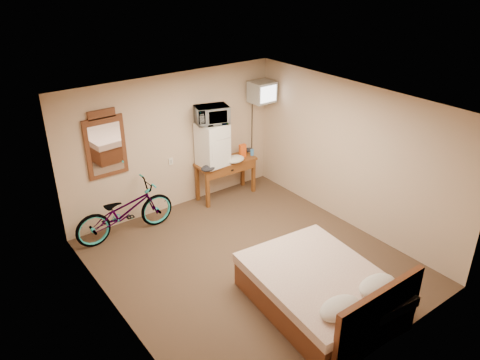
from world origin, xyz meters
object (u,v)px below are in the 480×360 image
(mini_fridge, at_px, (212,144))
(bed, at_px, (323,290))
(wall_mirror, at_px, (106,145))
(crt_television, at_px, (262,92))
(bicycle, at_px, (125,211))
(desk, at_px, (227,168))
(microwave, at_px, (212,115))
(blue_cup, at_px, (252,152))

(mini_fridge, height_order, bed, mini_fridge)
(wall_mirror, bearing_deg, bed, -69.48)
(crt_television, relative_size, bicycle, 0.33)
(bicycle, bearing_deg, mini_fridge, -85.38)
(desk, height_order, bed, bed)
(desk, xyz_separation_m, bicycle, (-2.15, -0.11, -0.16))
(microwave, distance_m, crt_television, 1.16)
(blue_cup, xyz_separation_m, crt_television, (0.28, 0.08, 1.14))
(desk, distance_m, microwave, 1.14)
(wall_mirror, bearing_deg, bicycle, -83.82)
(microwave, bearing_deg, bed, -82.53)
(wall_mirror, bearing_deg, mini_fridge, -6.95)
(bed, bearing_deg, crt_television, 63.76)
(desk, xyz_separation_m, microwave, (-0.29, 0.04, 1.11))
(bicycle, bearing_deg, blue_cup, -88.71)
(microwave, bearing_deg, desk, 9.43)
(desk, height_order, crt_television, crt_television)
(mini_fridge, xyz_separation_m, bed, (-0.54, -3.42, -0.86))
(mini_fridge, relative_size, microwave, 1.39)
(microwave, bearing_deg, mini_fridge, -107.22)
(mini_fridge, bearing_deg, wall_mirror, 173.05)
(desk, height_order, microwave, microwave)
(crt_television, height_order, bicycle, crt_television)
(blue_cup, bearing_deg, bed, -112.81)
(bed, bearing_deg, mini_fridge, 80.98)
(blue_cup, bearing_deg, wall_mirror, 173.28)
(desk, relative_size, mini_fridge, 1.49)
(blue_cup, distance_m, crt_television, 1.18)
(mini_fridge, distance_m, bicycle, 2.00)
(blue_cup, bearing_deg, bicycle, -178.93)
(desk, distance_m, blue_cup, 0.60)
(desk, relative_size, bicycle, 0.70)
(mini_fridge, height_order, blue_cup, mini_fridge)
(bed, bearing_deg, bicycle, 112.04)
(desk, bearing_deg, bicycle, -177.12)
(microwave, xyz_separation_m, blue_cup, (0.85, -0.09, -0.91))
(blue_cup, relative_size, bicycle, 0.07)
(mini_fridge, relative_size, bed, 0.38)
(crt_television, bearing_deg, blue_cup, -164.88)
(desk, distance_m, bicycle, 2.16)
(microwave, height_order, crt_television, crt_television)
(microwave, bearing_deg, crt_television, 15.58)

